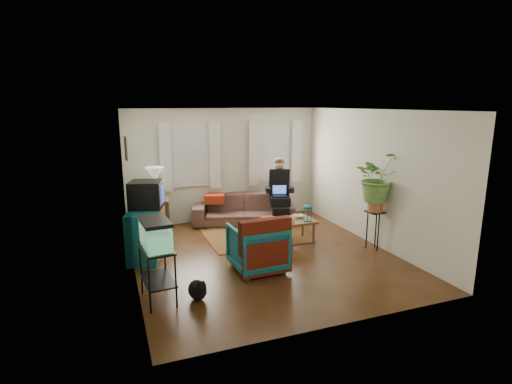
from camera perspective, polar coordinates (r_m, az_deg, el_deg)
name	(u,v)px	position (r m, az deg, el deg)	size (l,w,h in m)	color
floor	(264,255)	(7.35, 1.11, -9.04)	(4.50, 5.00, 0.01)	#4F2B14
ceiling	(264,110)	(6.84, 1.20, 11.67)	(4.50, 5.00, 0.01)	white
wall_back	(224,165)	(9.31, -4.54, 3.84)	(4.50, 0.01, 2.60)	silver
wall_front	(342,226)	(4.82, 12.22, -4.72)	(4.50, 0.01, 2.60)	silver
wall_left	(130,196)	(6.51, -17.59, -0.51)	(0.01, 5.00, 2.60)	silver
wall_right	(372,177)	(8.07, 16.18, 2.03)	(0.01, 5.00, 2.60)	silver
window_left	(190,156)	(9.07, -9.41, 5.07)	(1.08, 0.04, 1.38)	white
window_right	(274,152)	(9.67, 2.63, 5.69)	(1.08, 0.04, 1.38)	white
curtains_left	(191,157)	(8.99, -9.31, 5.01)	(1.36, 0.06, 1.50)	white
curtains_right	(276,153)	(9.60, 2.82, 5.63)	(1.36, 0.06, 1.50)	white
picture_frame	(126,148)	(7.25, -18.04, 5.96)	(0.04, 0.32, 0.40)	#3D2616
area_rug	(255,236)	(8.37, -0.15, -6.25)	(2.00, 1.60, 0.01)	brown
sofa	(244,204)	(9.15, -1.79, -1.75)	(2.27, 0.90, 0.89)	brown
seated_person	(279,194)	(9.14, 3.34, -0.28)	(0.57, 0.70, 1.35)	black
side_table	(157,217)	(8.67, -13.97, -3.42)	(0.52, 0.52, 0.75)	#402818
table_lamp	(155,184)	(8.50, -14.22, 1.10)	(0.39, 0.39, 0.69)	white
dresser	(146,234)	(7.37, -15.42, -5.74)	(0.50, 1.00, 0.90)	#105364
crt_tv	(146,194)	(7.28, -15.41, -0.34)	(0.55, 0.50, 0.48)	black
aquarium_stand	(158,274)	(5.80, -13.86, -11.36)	(0.39, 0.70, 0.78)	black
aquarium	(155,233)	(5.59, -14.18, -5.76)	(0.35, 0.64, 0.41)	#7FD899
black_cat	(197,288)	(5.83, -8.38, -13.40)	(0.26, 0.40, 0.34)	black
armchair	(257,245)	(6.63, 0.21, -7.58)	(0.83, 0.77, 0.85)	#135D73
serape_throw	(266,241)	(6.28, 1.40, -7.01)	(0.85, 0.20, 0.70)	#9E0A0A
coffee_table	(286,232)	(7.92, 4.32, -5.68)	(1.11, 0.61, 0.46)	brown
cup_a	(277,221)	(7.65, 2.96, -4.14)	(0.13, 0.13, 0.10)	white
cup_b	(293,220)	(7.70, 5.27, -4.07)	(0.10, 0.10, 0.10)	beige
bowl	(298,216)	(8.06, 6.01, -3.48)	(0.22, 0.22, 0.05)	white
snack_tray	(269,219)	(7.86, 1.87, -3.89)	(0.34, 0.34, 0.04)	#B21414
birdcage	(308,213)	(7.85, 7.39, -2.94)	(0.18, 0.18, 0.32)	#115B6B
plant_stand	(374,230)	(7.87, 16.46, -5.25)	(0.31, 0.31, 0.74)	black
potted_plant	(377,185)	(7.65, 16.86, 1.02)	(0.84, 0.73, 0.93)	#599947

